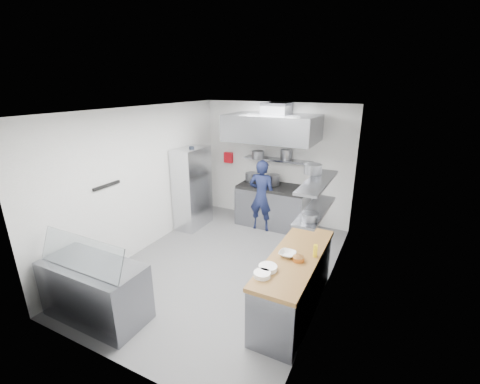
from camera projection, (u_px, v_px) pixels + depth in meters
The scene contains 35 objects.
floor at pixel (225, 265), 5.93m from camera, with size 5.00×5.00×0.00m, color #565658.
ceiling at pixel (223, 110), 5.03m from camera, with size 5.00×5.00×0.00m, color silver.
wall_back at pixel (276, 163), 7.59m from camera, with size 3.60×0.02×2.80m, color white.
wall_front at pixel (108, 263), 3.36m from camera, with size 3.60×0.02×2.80m, color white.
wall_left at pixel (144, 180), 6.24m from camera, with size 5.00×0.02×2.80m, color white.
wall_right at pixel (331, 212), 4.71m from camera, with size 5.00×0.02×2.80m, color white.
gas_range at pixel (272, 207), 7.52m from camera, with size 1.60×0.80×0.90m, color gray.
cooktop at pixel (273, 187), 7.36m from camera, with size 1.57×0.78×0.06m, color black.
stock_pot_left at pixel (252, 177), 7.69m from camera, with size 0.31×0.31×0.20m, color slate.
stock_pot_mid at pixel (273, 180), 7.40m from camera, with size 0.31×0.31×0.24m, color slate.
over_range_shelf at pixel (278, 160), 7.38m from camera, with size 1.60×0.30×0.04m, color gray.
shelf_pot_a at pixel (258, 155), 7.37m from camera, with size 0.28×0.28×0.18m, color slate.
shelf_pot_b at pixel (286, 154), 7.33m from camera, with size 0.27×0.27×0.22m, color slate.
extractor_hood at pixel (272, 128), 6.78m from camera, with size 1.90×1.15×0.55m, color gray.
hood_duct at pixel (277, 109), 6.84m from camera, with size 0.55×0.55×0.24m, color slate.
red_firebox at pixel (228, 158), 8.07m from camera, with size 0.22×0.10×0.26m, color red.
chef at pixel (262, 195), 7.16m from camera, with size 0.59×0.39×1.63m, color #141A3C.
wire_rack at pixel (192, 188), 7.31m from camera, with size 0.50×0.90×1.85m, color silver.
rack_bin_a at pixel (190, 195), 7.25m from camera, with size 0.18×0.22×0.20m, color white.
rack_bin_b at pixel (195, 171), 7.29m from camera, with size 0.13×0.17×0.15m, color yellow.
rack_jar at pixel (192, 151), 6.99m from camera, with size 0.11×0.11×0.18m, color black.
knife_strip at pixel (107, 186), 5.42m from camera, with size 0.04×0.55×0.05m, color black.
prep_counter_base at pixel (294, 284), 4.66m from camera, with size 0.62×2.00×0.84m, color gray.
prep_counter_top at pixel (296, 257), 4.51m from camera, with size 0.65×2.04×0.06m, color olive.
plate_stack_a at pixel (262, 274), 4.00m from camera, with size 0.21×0.21×0.06m, color white.
plate_stack_b at pixel (268, 268), 4.14m from camera, with size 0.24×0.24×0.06m, color white.
copper_pan at pixel (298, 259), 4.35m from camera, with size 0.16×0.16×0.06m, color #CA7C39.
squeeze_bottle at pixel (315, 251), 4.44m from camera, with size 0.06×0.06×0.18m, color yellow.
mixing_bowl at pixel (287, 254), 4.48m from camera, with size 0.23×0.23×0.06m, color white.
wall_shelf_lower at pixel (316, 210), 4.50m from camera, with size 0.30×1.30×0.04m, color gray.
wall_shelf_upper at pixel (318, 182), 4.36m from camera, with size 0.30×1.30×0.04m, color gray.
shelf_pot_c at pixel (310, 217), 4.09m from camera, with size 0.20×0.20×0.10m, color slate.
shelf_pot_d at pixel (313, 169), 4.66m from camera, with size 0.26×0.26×0.14m, color slate.
display_case at pixel (95, 290), 4.51m from camera, with size 1.50×0.70×0.85m, color gray.
display_glass at pixel (81, 254), 4.21m from camera, with size 1.47×0.02×0.45m, color silver.
Camera 1 is at (2.56, -4.51, 3.19)m, focal length 24.00 mm.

